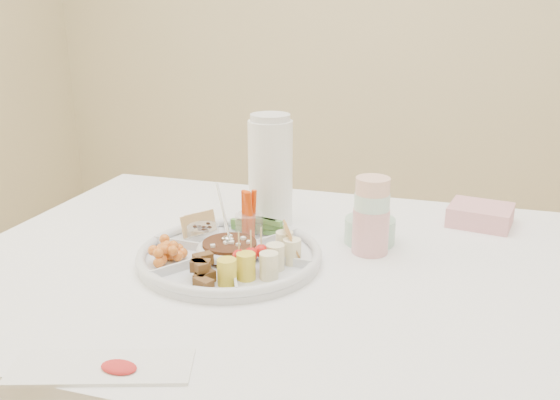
% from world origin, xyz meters
% --- Properties ---
extents(party_tray, '(0.41, 0.41, 0.04)m').
position_xyz_m(party_tray, '(-0.18, -0.03, 0.78)').
color(party_tray, silver).
rests_on(party_tray, dining_table).
extents(bean_dip, '(0.12, 0.12, 0.04)m').
position_xyz_m(bean_dip, '(-0.18, -0.03, 0.79)').
color(bean_dip, '#5D2711').
rests_on(bean_dip, party_tray).
extents(tortillas, '(0.12, 0.12, 0.06)m').
position_xyz_m(tortillas, '(-0.06, 0.02, 0.80)').
color(tortillas, '#A6774A').
rests_on(tortillas, party_tray).
extents(carrot_cucumber, '(0.13, 0.13, 0.11)m').
position_xyz_m(carrot_cucumber, '(-0.17, 0.10, 0.82)').
color(carrot_cucumber, '#DA3C05').
rests_on(carrot_cucumber, party_tray).
extents(pita_raisins, '(0.11, 0.11, 0.05)m').
position_xyz_m(pita_raisins, '(-0.28, 0.04, 0.80)').
color(pita_raisins, tan).
rests_on(pita_raisins, party_tray).
extents(cherries, '(0.10, 0.10, 0.04)m').
position_xyz_m(cherries, '(-0.29, -0.09, 0.79)').
color(cherries, orange).
rests_on(cherries, party_tray).
extents(granola_chunks, '(0.11, 0.11, 0.04)m').
position_xyz_m(granola_chunks, '(-0.19, -0.16, 0.79)').
color(granola_chunks, '#44301E').
rests_on(granola_chunks, party_tray).
extents(banana_tomato, '(0.13, 0.13, 0.10)m').
position_xyz_m(banana_tomato, '(-0.07, -0.11, 0.82)').
color(banana_tomato, tan).
rests_on(banana_tomato, party_tray).
extents(cup_stack, '(0.10, 0.10, 0.22)m').
position_xyz_m(cup_stack, '(0.10, 0.11, 0.87)').
color(cup_stack, white).
rests_on(cup_stack, dining_table).
extents(thermos, '(0.13, 0.13, 0.28)m').
position_xyz_m(thermos, '(-0.17, 0.21, 0.90)').
color(thermos, white).
rests_on(thermos, dining_table).
extents(flower_bowl, '(0.14, 0.14, 0.09)m').
position_xyz_m(flower_bowl, '(0.09, 0.16, 0.80)').
color(flower_bowl, '#7CB291').
rests_on(flower_bowl, dining_table).
extents(napkin_stack, '(0.17, 0.15, 0.05)m').
position_xyz_m(napkin_stack, '(0.33, 0.36, 0.78)').
color(napkin_stack, pink).
rests_on(napkin_stack, dining_table).
extents(placemat, '(0.28, 0.17, 0.01)m').
position_xyz_m(placemat, '(-0.22, -0.45, 0.76)').
color(placemat, white).
rests_on(placemat, dining_table).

